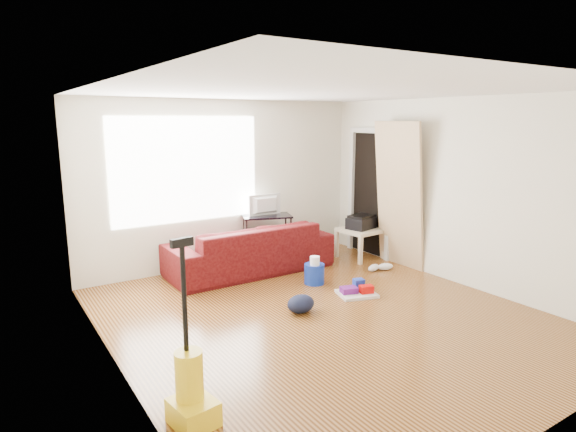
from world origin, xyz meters
TOP-DOWN VIEW (x-y plane):
  - room at (0.07, 0.15)m, footprint 4.51×5.01m
  - sofa at (0.11, 1.95)m, footprint 2.42×0.95m
  - tv_stand at (0.56, 2.22)m, footprint 0.85×0.66m
  - tv at (0.56, 2.22)m, footprint 0.56×0.07m
  - side_table at (1.95, 1.59)m, footprint 0.63×0.63m
  - printer at (1.95, 1.59)m, footprint 0.49×0.42m
  - bucket at (0.58, 0.98)m, footprint 0.34×0.34m
  - toilet_paper at (0.56, 0.95)m, footprint 0.13×0.13m
  - cleaning_tray at (0.78, 0.34)m, footprint 0.55×0.49m
  - backpack at (-0.14, 0.27)m, footprint 0.44×0.40m
  - sneakers at (1.73, 0.92)m, footprint 0.45×0.23m
  - vacuum at (-2.00, -1.01)m, footprint 0.34×0.37m
  - door_panel at (2.13, 0.97)m, footprint 0.27×0.88m

SIDE VIEW (x-z plane):
  - sofa at x=0.11m, z-range -0.35..0.35m
  - bucket at x=0.58m, z-range -0.14..0.14m
  - backpack at x=-0.14m, z-range -0.10..0.10m
  - door_panel at x=2.13m, z-range -1.09..1.09m
  - sneakers at x=1.73m, z-range 0.00..0.10m
  - cleaning_tray at x=0.78m, z-range -0.03..0.13m
  - toilet_paper at x=0.56m, z-range 0.14..0.26m
  - vacuum at x=-2.00m, z-range -0.44..0.96m
  - tv_stand at x=0.56m, z-range 0.01..0.76m
  - side_table at x=1.95m, z-range 0.16..0.65m
  - printer at x=1.95m, z-range 0.48..0.70m
  - tv at x=0.56m, z-range 0.75..1.07m
  - room at x=0.07m, z-range 0.00..2.51m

